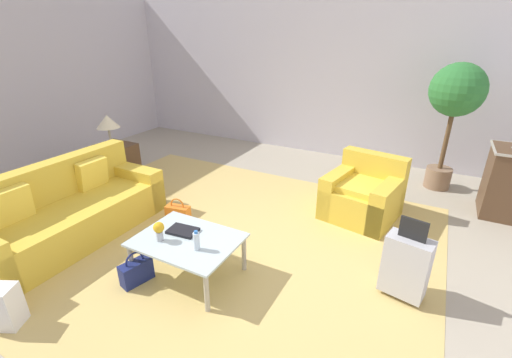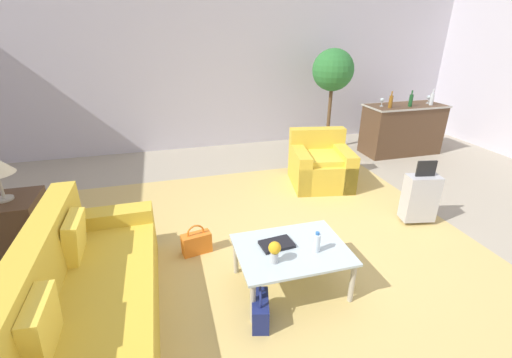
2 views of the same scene
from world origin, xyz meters
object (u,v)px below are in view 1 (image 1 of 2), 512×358
object	(u,v)px
coffee_table	(188,243)
coffee_table_book	(183,231)
flower_vase	(159,230)
table_lamp	(108,122)
water_bottle	(197,241)
backpack_white	(2,306)
suitcase_silver	(406,265)
handbag_navy	(136,271)
potted_ficus	(455,99)
side_table	(114,162)
handbag_orange	(178,214)
armchair	(364,196)
couch	(67,214)

from	to	relation	value
coffee_table	coffee_table_book	size ratio (longest dim) A/B	3.38
flower_vase	table_lamp	bearing A→B (deg)	147.40
water_bottle	flower_vase	distance (m)	0.42
flower_vase	backpack_white	size ratio (longest dim) A/B	0.51
suitcase_silver	handbag_navy	world-z (taller)	suitcase_silver
potted_ficus	flower_vase	bearing A→B (deg)	-122.15
side_table	suitcase_silver	distance (m)	4.87
potted_ficus	handbag_orange	bearing A→B (deg)	-136.01
coffee_table_book	flower_vase	size ratio (longest dim) A/B	1.48
coffee_table_book	handbag_navy	bearing A→B (deg)	-129.60
handbag_navy	backpack_white	xyz separation A→B (m)	(-0.60, -0.94, 0.06)
coffee_table_book	backpack_white	bearing A→B (deg)	-128.91
suitcase_silver	handbag_orange	distance (m)	2.82
table_lamp	backpack_white	distance (m)	3.41
suitcase_silver	potted_ficus	world-z (taller)	potted_ficus
water_bottle	potted_ficus	world-z (taller)	potted_ficus
table_lamp	handbag_navy	size ratio (longest dim) A/B	1.47
armchair	handbag_navy	size ratio (longest dim) A/B	2.89
water_bottle	suitcase_silver	xyz separation A→B (m)	(1.80, 0.80, -0.18)
flower_vase	handbag_orange	xyz separation A→B (m)	(-0.59, 0.94, -0.44)
handbag_navy	water_bottle	bearing A→B (deg)	22.35
handbag_navy	backpack_white	bearing A→B (deg)	-122.52
couch	table_lamp	xyz separation A→B (m)	(-1.00, 1.60, 0.68)
coffee_table	backpack_white	distance (m)	1.65
suitcase_silver	armchair	bearing A→B (deg)	115.14
potted_ficus	coffee_table	bearing A→B (deg)	-120.74
flower_vase	backpack_white	world-z (taller)	flower_vase
water_bottle	suitcase_silver	distance (m)	1.98
handbag_orange	table_lamp	bearing A→B (deg)	160.33
suitcase_silver	flower_vase	bearing A→B (deg)	-159.05
coffee_table	couch	bearing A→B (deg)	-176.82
coffee_table_book	suitcase_silver	world-z (taller)	suitcase_silver
coffee_table	flower_vase	bearing A→B (deg)	-145.71
coffee_table_book	table_lamp	distance (m)	3.08
water_bottle	handbag_navy	bearing A→B (deg)	-157.65
suitcase_silver	potted_ficus	xyz separation A→B (m)	(0.20, 3.00, 1.08)
side_table	armchair	bearing A→B (deg)	9.19
couch	table_lamp	world-z (taller)	table_lamp
handbag_orange	armchair	bearing A→B (deg)	32.90
flower_vase	potted_ficus	bearing A→B (deg)	57.85
armchair	flower_vase	distance (m)	2.79
flower_vase	handbag_navy	bearing A→B (deg)	-132.82
side_table	suitcase_silver	size ratio (longest dim) A/B	0.74
suitcase_silver	handbag_orange	size ratio (longest dim) A/B	2.37
side_table	suitcase_silver	bearing A→B (deg)	-9.46
coffee_table_book	handbag_orange	distance (m)	1.05
couch	water_bottle	size ratio (longest dim) A/B	11.11
water_bottle	flower_vase	bearing A→B (deg)	-173.21
armchair	potted_ficus	xyz separation A→B (m)	(0.89, 1.53, 1.15)
flower_vase	handbag_orange	size ratio (longest dim) A/B	0.57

